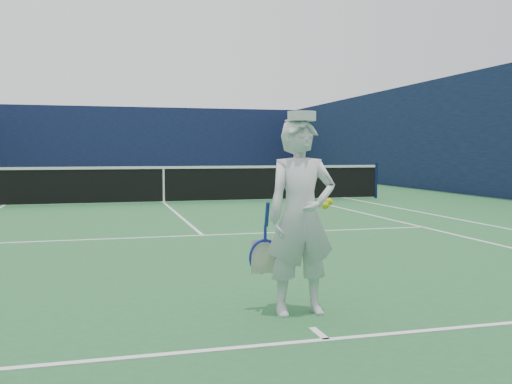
{
  "coord_description": "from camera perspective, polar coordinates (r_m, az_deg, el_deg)",
  "views": [
    {
      "loc": [
        -1.56,
        -15.74,
        1.39
      ],
      "look_at": [
        0.05,
        -9.66,
        0.95
      ],
      "focal_mm": 40.0,
      "sensor_mm": 36.0,
      "label": 1
    }
  ],
  "objects": [
    {
      "name": "ground",
      "position": [
        15.88,
        -9.2,
        -1.07
      ],
      "size": [
        80.0,
        80.0,
        0.0
      ],
      "primitive_type": "plane",
      "color": "#256131",
      "rests_on": "ground"
    },
    {
      "name": "court_markings",
      "position": [
        15.87,
        -9.2,
        -1.06
      ],
      "size": [
        11.03,
        23.83,
        0.01
      ],
      "color": "white",
      "rests_on": "ground"
    },
    {
      "name": "windscreen_fence",
      "position": [
        15.83,
        -9.28,
        6.16
      ],
      "size": [
        20.12,
        36.12,
        4.0
      ],
      "color": "#0E1536",
      "rests_on": "ground"
    },
    {
      "name": "tennis_net",
      "position": [
        15.84,
        -9.22,
        0.93
      ],
      "size": [
        12.88,
        0.09,
        1.07
      ],
      "color": "#141E4C",
      "rests_on": "ground"
    },
    {
      "name": "tennis_player",
      "position": [
        4.88,
        4.52,
        -2.42
      ],
      "size": [
        0.77,
        0.45,
        1.73
      ],
      "rotation": [
        0.0,
        0.0,
        0.01
      ],
      "color": "white",
      "rests_on": "ground"
    }
  ]
}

